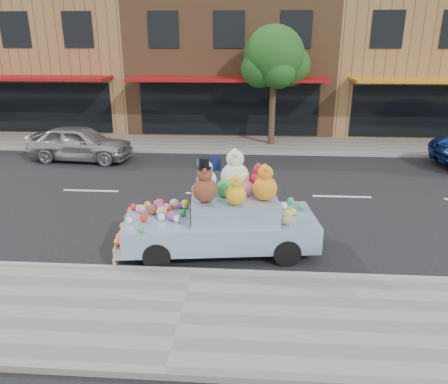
{
  "coord_description": "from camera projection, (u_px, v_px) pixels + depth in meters",
  "views": [
    {
      "loc": [
        1.21,
        -12.97,
        4.72
      ],
      "look_at": [
        0.55,
        -3.3,
        1.25
      ],
      "focal_mm": 35.0,
      "sensor_mm": 36.0,
      "label": 1
    }
  ],
  "objects": [
    {
      "name": "storefront_left",
      "position": [
        56.0,
        56.0,
        24.51
      ],
      "size": [
        10.0,
        9.8,
        7.3
      ],
      "color": "olive",
      "rests_on": "ground"
    },
    {
      "name": "far_sidewalk",
      "position": [
        227.0,
        144.0,
        19.93
      ],
      "size": [
        60.0,
        3.0,
        0.12
      ],
      "primitive_type": "cube",
      "color": "gray",
      "rests_on": "ground"
    },
    {
      "name": "ground",
      "position": [
        214.0,
        194.0,
        13.85
      ],
      "size": [
        120.0,
        120.0,
        0.0
      ],
      "primitive_type": "plane",
      "color": "black",
      "rests_on": "ground"
    },
    {
      "name": "car_silver",
      "position": [
        80.0,
        143.0,
        17.38
      ],
      "size": [
        4.24,
        2.01,
        1.4
      ],
      "primitive_type": "imported",
      "rotation": [
        0.0,
        0.0,
        1.48
      ],
      "color": "#9D9EA1",
      "rests_on": "ground"
    },
    {
      "name": "near_sidewalk",
      "position": [
        181.0,
        315.0,
        7.72
      ],
      "size": [
        60.0,
        3.0,
        0.12
      ],
      "primitive_type": "cube",
      "color": "gray",
      "rests_on": "ground"
    },
    {
      "name": "far_kerb",
      "position": [
        225.0,
        152.0,
        18.52
      ],
      "size": [
        60.0,
        0.12,
        0.13
      ],
      "primitive_type": "cube",
      "color": "gray",
      "rests_on": "ground"
    },
    {
      "name": "storefront_right",
      "position": [
        421.0,
        58.0,
        23.22
      ],
      "size": [
        10.0,
        9.8,
        7.3
      ],
      "color": "olive",
      "rests_on": "ground"
    },
    {
      "name": "street_tree",
      "position": [
        274.0,
        62.0,
        18.62
      ],
      "size": [
        3.0,
        2.7,
        5.22
      ],
      "color": "#38281C",
      "rests_on": "ground"
    },
    {
      "name": "art_car",
      "position": [
        222.0,
        217.0,
        9.94
      ],
      "size": [
        4.66,
        2.28,
        2.33
      ],
      "rotation": [
        0.0,
        0.0,
        0.13
      ],
      "color": "black",
      "rests_on": "ground"
    },
    {
      "name": "storefront_mid",
      "position": [
        233.0,
        57.0,
        23.86
      ],
      "size": [
        10.0,
        9.8,
        7.3
      ],
      "color": "brown",
      "rests_on": "ground"
    },
    {
      "name": "near_kerb",
      "position": [
        192.0,
        272.0,
        9.13
      ],
      "size": [
        60.0,
        0.12,
        0.13
      ],
      "primitive_type": "cube",
      "color": "gray",
      "rests_on": "ground"
    }
  ]
}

